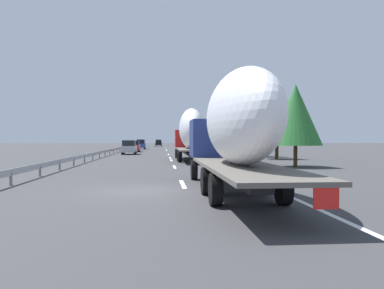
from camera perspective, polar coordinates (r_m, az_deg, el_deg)
The scene contains 24 objects.
ground_plane at distance 55.46m, azimuth -5.57°, elevation -1.33°, with size 260.00×260.00×0.00m, color #38383A.
lane_stripe_0 at distance 17.57m, azimuth -1.43°, elevation -6.04°, with size 3.20×0.20×0.01m, color white.
lane_stripe_1 at distance 28.23m, azimuth -2.69°, elevation -3.43°, with size 3.20×0.20×0.01m, color white.
lane_stripe_2 at distance 36.88m, azimuth -3.18°, elevation -2.42°, with size 3.20×0.20×0.01m, color white.
lane_stripe_3 at distance 41.68m, azimuth -3.36°, elevation -2.04°, with size 3.20×0.20×0.01m, color white.
lane_stripe_4 at distance 50.52m, azimuth -3.61°, elevation -1.53°, with size 3.20×0.20×0.01m, color white.
lane_stripe_5 at distance 67.25m, azimuth -3.89°, elevation -0.94°, with size 3.20×0.20×0.01m, color white.
lane_stripe_6 at distance 72.57m, azimuth -3.96°, elevation -0.81°, with size 3.20×0.20×0.01m, color white.
lane_stripe_7 at distance 93.74m, azimuth -4.14°, elevation -0.43°, with size 3.20×0.20×0.01m, color white.
edge_line_right at distance 60.63m, azimuth -0.30°, elevation -1.13°, with size 110.00×0.20×0.01m, color white.
truck_lead at distance 35.93m, azimuth -0.27°, elevation 1.89°, with size 13.94×2.55×4.94m.
truck_trailing at distance 14.44m, azimuth 6.49°, elevation 2.67°, with size 14.37×2.55×4.55m.
car_blue_sedan at distance 78.08m, azimuth -7.79°, elevation 0.03°, with size 4.73×1.76×2.00m.
car_red_compact at distance 61.86m, azimuth -8.81°, elevation -0.25°, with size 4.00×1.75×1.83m.
car_silver_hatch at distance 51.85m, azimuth -9.56°, elevation -0.42°, with size 4.17×1.89×1.92m.
car_black_suv at distance 108.20m, azimuth -5.11°, elevation 0.25°, with size 4.79×1.85×1.90m.
road_sign at distance 62.54m, azimuth 0.67°, elevation 1.04°, with size 0.10×0.90×3.34m.
tree_0 at distance 40.31m, azimuth 12.81°, elevation 3.36°, with size 3.62×3.62×6.22m.
tree_1 at distance 78.42m, azimuth 4.56°, elevation 1.72°, with size 2.69×2.69×5.23m.
tree_2 at distance 91.13m, azimuth 2.35°, elevation 1.92°, with size 3.61×3.61×6.34m.
tree_3 at distance 60.47m, azimuth 4.16°, elevation 2.32°, with size 3.17×3.17×5.65m.
tree_4 at distance 29.39m, azimuth 15.51°, elevation 4.37°, with size 3.96×3.96×6.25m.
tree_5 at distance 44.84m, azimuth 10.94°, elevation 2.94°, with size 3.23×3.23×6.18m.
guardrail_median at distance 58.82m, azimuth -11.38°, elevation -0.65°, with size 94.00×0.10×0.76m.
Camera 1 is at (-15.41, -0.79, 2.12)m, focal length 35.00 mm.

